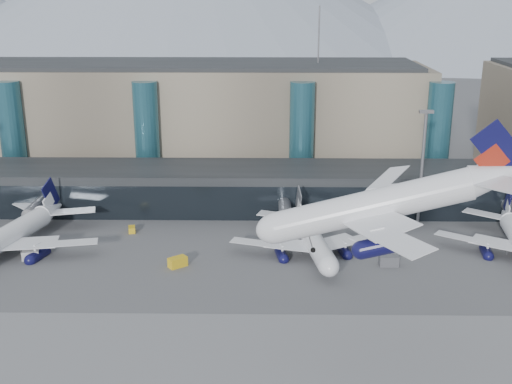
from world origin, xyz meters
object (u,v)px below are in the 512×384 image
(hero_jet, at_px, (398,194))
(veh_b, at_px, (132,229))
(jet_parked_mid, at_px, (310,230))
(veh_h, at_px, (178,262))
(jet_parked_left, at_px, (15,226))
(veh_d, at_px, (389,226))
(veh_g, at_px, (394,249))
(veh_a, at_px, (31,255))
(veh_c, at_px, (389,261))
(lightmast_mid, at_px, (422,161))

(hero_jet, height_order, veh_b, hero_jet)
(jet_parked_mid, height_order, veh_h, jet_parked_mid)
(jet_parked_left, relative_size, veh_d, 13.35)
(jet_parked_mid, bearing_deg, veh_b, 68.14)
(veh_g, bearing_deg, veh_b, -118.76)
(veh_b, bearing_deg, veh_a, 119.26)
(veh_d, height_order, veh_g, veh_d)
(veh_c, bearing_deg, jet_parked_mid, 149.06)
(jet_parked_left, bearing_deg, veh_h, -90.49)
(jet_parked_mid, bearing_deg, lightmast_mid, -66.94)
(hero_jet, relative_size, veh_h, 10.81)
(jet_parked_left, distance_m, jet_parked_mid, 59.56)
(veh_b, height_order, veh_h, veh_h)
(lightmast_mid, height_order, veh_g, lightmast_mid)
(veh_a, bearing_deg, veh_h, -19.86)
(jet_parked_left, distance_m, veh_d, 78.39)
(lightmast_mid, relative_size, veh_a, 8.00)
(lightmast_mid, bearing_deg, veh_b, -173.92)
(jet_parked_left, xyz_separation_m, veh_a, (4.81, -5.93, -3.77))
(veh_a, xyz_separation_m, veh_b, (16.85, 14.69, -0.25))
(veh_b, xyz_separation_m, veh_c, (52.36, -16.81, 0.36))
(jet_parked_mid, relative_size, veh_h, 9.81)
(veh_g, distance_m, veh_h, 42.92)
(veh_c, bearing_deg, hero_jet, -103.13)
(veh_a, relative_size, veh_b, 1.41)
(veh_c, height_order, veh_g, veh_c)
(veh_d, bearing_deg, jet_parked_mid, 162.19)
(lightmast_mid, distance_m, veh_c, 29.18)
(hero_jet, distance_m, veh_a, 76.05)
(hero_jet, xyz_separation_m, veh_b, (-45.97, 50.10, -24.37))
(veh_c, xyz_separation_m, veh_d, (3.50, 19.03, -0.19))
(hero_jet, bearing_deg, lightmast_mid, 80.16)
(lightmast_mid, relative_size, veh_g, 9.56)
(jet_parked_left, bearing_deg, veh_a, -126.52)
(veh_h, bearing_deg, hero_jet, -81.75)
(lightmast_mid, height_order, jet_parked_mid, lightmast_mid)
(veh_d, bearing_deg, veh_c, -149.99)
(jet_parked_mid, bearing_deg, veh_a, 87.39)
(jet_parked_mid, bearing_deg, veh_d, -66.89)
(veh_d, height_order, veh_h, veh_h)
(jet_parked_mid, height_order, veh_a, jet_parked_mid)
(lightmast_mid, distance_m, veh_h, 58.11)
(veh_b, xyz_separation_m, veh_g, (54.57, -10.53, 0.13))
(veh_b, distance_m, veh_h, 21.61)
(veh_h, bearing_deg, veh_d, -13.29)
(veh_a, distance_m, veh_c, 69.24)
(veh_d, bearing_deg, veh_b, 132.72)
(jet_parked_mid, bearing_deg, hero_jet, -177.55)
(jet_parked_left, bearing_deg, veh_g, -76.92)
(veh_g, bearing_deg, jet_parked_mid, -113.42)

